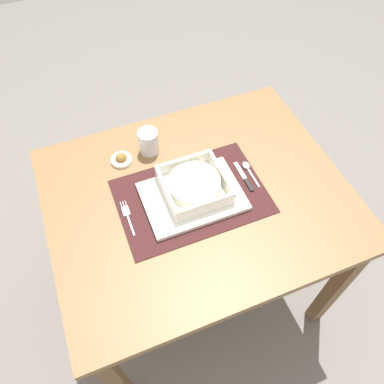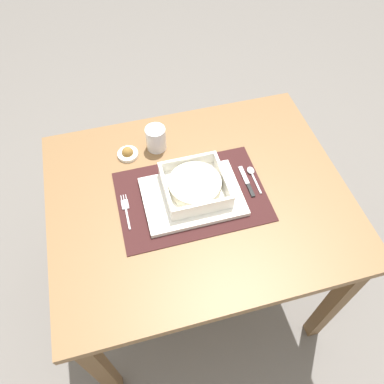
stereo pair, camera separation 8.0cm
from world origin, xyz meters
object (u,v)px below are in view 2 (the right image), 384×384
(dining_table, at_px, (198,212))
(porridge_bowl, at_px, (195,186))
(butter_knife, at_px, (247,183))
(fork, at_px, (126,209))
(condiment_saucer, at_px, (128,153))
(drinking_glass, at_px, (156,139))
(spoon, at_px, (252,173))

(dining_table, xyz_separation_m, porridge_bowl, (-0.01, 0.01, 0.14))
(dining_table, distance_m, butter_knife, 0.20)
(fork, relative_size, condiment_saucer, 1.84)
(butter_knife, bearing_deg, drinking_glass, 133.11)
(drinking_glass, bearing_deg, dining_table, -70.08)
(dining_table, bearing_deg, condiment_saucer, 130.13)
(fork, xyz_separation_m, spoon, (0.43, 0.03, 0.00))
(dining_table, distance_m, fork, 0.26)
(drinking_glass, bearing_deg, condiment_saucer, -173.64)
(dining_table, relative_size, spoon, 8.55)
(spoon, xyz_separation_m, drinking_glass, (-0.28, 0.20, 0.03))
(spoon, height_order, drinking_glass, drinking_glass)
(dining_table, xyz_separation_m, spoon, (0.19, 0.03, 0.11))
(spoon, bearing_deg, butter_knife, -126.48)
(porridge_bowl, distance_m, spoon, 0.21)
(spoon, height_order, condiment_saucer, condiment_saucer)
(butter_knife, height_order, drinking_glass, drinking_glass)
(fork, height_order, drinking_glass, drinking_glass)
(butter_knife, bearing_deg, porridge_bowl, 173.28)
(spoon, bearing_deg, drinking_glass, 146.08)
(fork, distance_m, butter_knife, 0.40)
(drinking_glass, relative_size, condiment_saucer, 1.22)
(porridge_bowl, relative_size, drinking_glass, 2.22)
(dining_table, height_order, fork, fork)
(condiment_saucer, bearing_deg, drinking_glass, 6.36)
(butter_knife, bearing_deg, fork, 175.91)
(spoon, bearing_deg, dining_table, -167.80)
(dining_table, bearing_deg, butter_knife, -0.11)
(fork, height_order, condiment_saucer, condiment_saucer)
(fork, distance_m, condiment_saucer, 0.23)
(porridge_bowl, relative_size, fork, 1.48)
(dining_table, xyz_separation_m, condiment_saucer, (-0.19, 0.23, 0.11))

